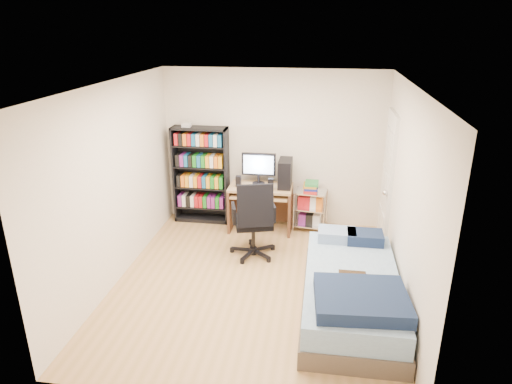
% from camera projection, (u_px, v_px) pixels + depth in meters
% --- Properties ---
extents(room, '(3.58, 4.08, 2.58)m').
position_uv_depth(room, '(254.00, 192.00, 5.43)').
color(room, tan).
rests_on(room, ground).
extents(media_shelf, '(0.89, 0.30, 1.66)m').
position_uv_depth(media_shelf, '(201.00, 174.00, 7.44)').
color(media_shelf, black).
rests_on(media_shelf, room).
extents(computer_desk, '(0.98, 0.57, 1.24)m').
position_uv_depth(computer_desk, '(267.00, 190.00, 7.18)').
color(computer_desk, tan).
rests_on(computer_desk, room).
extents(office_chair, '(0.83, 0.83, 1.14)m').
position_uv_depth(office_chair, '(254.00, 233.00, 6.42)').
color(office_chair, black).
rests_on(office_chair, room).
extents(wire_cart, '(0.54, 0.42, 0.80)m').
position_uv_depth(wire_cart, '(311.00, 199.00, 7.19)').
color(wire_cart, silver).
rests_on(wire_cart, room).
extents(bed, '(1.08, 2.16, 0.62)m').
position_uv_depth(bed, '(351.00, 291.00, 5.19)').
color(bed, brown).
rests_on(bed, room).
extents(door, '(0.12, 0.80, 2.00)m').
position_uv_depth(door, '(387.00, 182.00, 6.52)').
color(door, silver).
rests_on(door, room).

